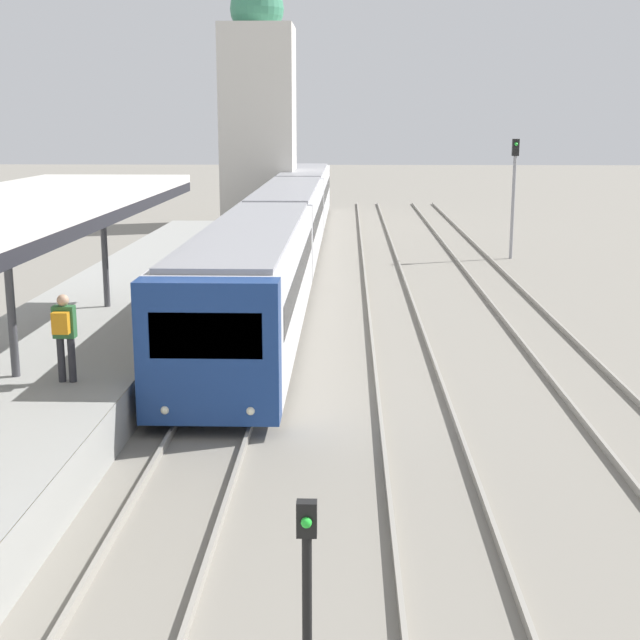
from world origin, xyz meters
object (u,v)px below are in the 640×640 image
Objects in this scene: signal_post_near at (307,579)px; signal_mast_far at (514,184)px; person_on_platform at (64,331)px; train_near at (288,219)px.

signal_mast_far is (7.36, 30.00, 1.87)m from signal_post_near.
train_near reaches higher than person_on_platform.
person_on_platform reaches higher than signal_post_near.
train_near is (2.69, 21.78, -0.25)m from person_on_platform.
signal_post_near is at bearing -103.79° from signal_mast_far.
signal_mast_far reaches higher than train_near.
train_near is 29.68m from signal_post_near.
train_near is 8.83× the size of signal_mast_far.
train_near is at bearing -177.58° from signal_mast_far.
signal_mast_far is (9.51, 0.40, 1.47)m from train_near.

